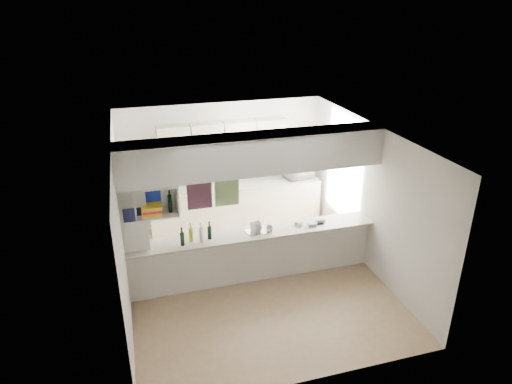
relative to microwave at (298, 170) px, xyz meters
name	(u,v)px	position (x,y,z in m)	size (l,w,h in m)	color
floor	(254,279)	(-1.60, -2.13, -1.08)	(4.80, 4.80, 0.00)	#9C7C5A
ceiling	(254,135)	(-1.60, -2.13, 1.52)	(4.80, 4.80, 0.00)	white
wall_back	(223,164)	(-1.60, 0.27, 0.22)	(4.20, 4.20, 0.00)	silver
wall_left	(121,229)	(-3.70, -2.13, 0.22)	(4.80, 4.80, 0.00)	silver
wall_right	(369,197)	(0.50, -2.13, 0.22)	(4.80, 4.80, 0.00)	silver
servery_partition	(244,193)	(-1.77, -2.13, 0.58)	(4.20, 0.50, 2.60)	silver
cubby_shelf	(155,202)	(-3.17, -2.19, 0.63)	(0.65, 0.35, 0.50)	white
kitchen_run	(234,188)	(-1.44, 0.01, -0.26)	(3.60, 0.63, 2.24)	#ECE4C8
microwave	(298,170)	(0.00, 0.00, 0.00)	(0.59, 0.40, 0.33)	white
bowl	(299,162)	(-0.01, -0.02, 0.20)	(0.28, 0.28, 0.07)	navy
dish_rack	(258,227)	(-1.54, -2.12, -0.08)	(0.44, 0.37, 0.21)	silver
cup	(269,229)	(-1.36, -2.21, -0.10)	(0.13, 0.13, 0.10)	white
wine_bottles	(196,235)	(-2.58, -2.18, -0.04)	(0.52, 0.15, 0.34)	black
plastic_tubs	(309,223)	(-0.62, -2.12, -0.13)	(0.54, 0.22, 0.07)	silver
utensil_jar	(204,184)	(-2.06, 0.02, -0.09)	(0.10, 0.10, 0.14)	black
knife_block	(209,182)	(-1.95, 0.05, -0.07)	(0.09, 0.07, 0.18)	#4D2C1A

